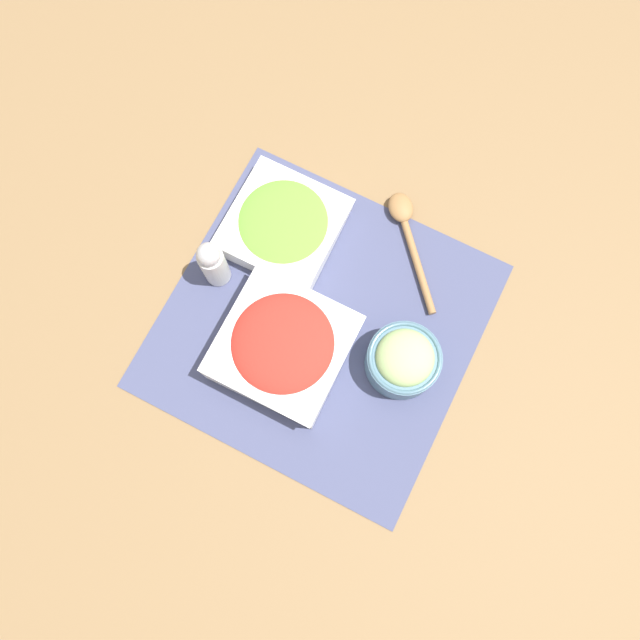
% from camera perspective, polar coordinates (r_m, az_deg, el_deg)
% --- Properties ---
extents(ground_plane, '(3.00, 3.00, 0.00)m').
position_cam_1_polar(ground_plane, '(0.98, -0.00, -0.48)').
color(ground_plane, olive).
extents(placemat, '(0.47, 0.46, 0.00)m').
position_cam_1_polar(placemat, '(0.98, -0.00, -0.45)').
color(placemat, '#474C70').
rests_on(placemat, ground_plane).
extents(tomato_bowl, '(0.18, 0.18, 0.08)m').
position_cam_1_polar(tomato_bowl, '(0.93, -3.36, -2.39)').
color(tomato_bowl, white).
rests_on(tomato_bowl, placemat).
extents(lettuce_bowl, '(0.17, 0.17, 0.05)m').
position_cam_1_polar(lettuce_bowl, '(1.00, -3.34, 8.67)').
color(lettuce_bowl, white).
rests_on(lettuce_bowl, placemat).
extents(cucumber_bowl, '(0.11, 0.11, 0.08)m').
position_cam_1_polar(cucumber_bowl, '(0.93, 7.76, -3.37)').
color(cucumber_bowl, slate).
rests_on(cucumber_bowl, placemat).
extents(wooden_spoon, '(0.16, 0.17, 0.02)m').
position_cam_1_polar(wooden_spoon, '(1.03, 7.91, 8.42)').
color(wooden_spoon, '#9E7042').
rests_on(wooden_spoon, placemat).
extents(pepper_shaker, '(0.04, 0.04, 0.11)m').
position_cam_1_polar(pepper_shaker, '(0.96, -9.68, 5.31)').
color(pepper_shaker, silver).
rests_on(pepper_shaker, placemat).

